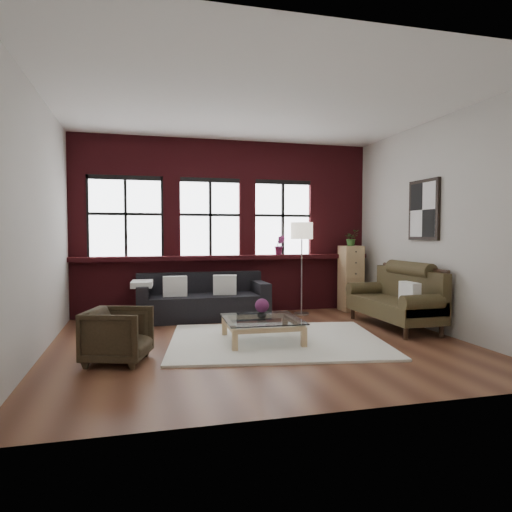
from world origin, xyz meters
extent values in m
plane|color=brown|center=(0.00, 0.00, 0.00)|extent=(5.50, 5.50, 0.00)
plane|color=white|center=(0.00, 0.00, 3.20)|extent=(5.50, 5.50, 0.00)
plane|color=beige|center=(0.00, 2.50, 1.60)|extent=(5.50, 0.00, 5.50)
plane|color=beige|center=(0.00, -2.50, 1.60)|extent=(5.50, 0.00, 5.50)
plane|color=beige|center=(-2.75, 0.00, 1.60)|extent=(0.00, 5.00, 5.00)
plane|color=beige|center=(2.75, 0.00, 1.60)|extent=(0.00, 5.00, 5.00)
cube|color=#56141A|center=(0.00, 2.35, 1.04)|extent=(5.50, 0.30, 0.08)
cube|color=white|center=(0.23, -0.01, 0.02)|extent=(3.19, 2.69, 0.03)
cube|color=white|center=(-1.00, 1.80, 0.60)|extent=(0.40, 0.15, 0.34)
cube|color=white|center=(-0.15, 1.80, 0.60)|extent=(0.42, 0.21, 0.34)
cube|color=white|center=(2.22, -0.12, 0.61)|extent=(0.15, 0.38, 0.34)
imported|color=black|center=(-1.83, -0.51, 0.31)|extent=(0.86, 0.84, 0.63)
imported|color=#B2B2B2|center=(0.03, -0.01, 0.40)|extent=(0.14, 0.14, 0.14)
sphere|color=#682352|center=(0.03, -0.01, 0.51)|extent=(0.19, 0.19, 0.19)
cube|color=tan|center=(2.36, 2.06, 0.62)|extent=(0.38, 0.38, 1.25)
imported|color=#2D5923|center=(2.36, 2.06, 1.40)|extent=(0.32, 0.29, 0.31)
imported|color=#682352|center=(1.01, 2.32, 1.26)|extent=(0.24, 0.22, 0.36)
camera|label=1|loc=(-1.58, -5.93, 1.49)|focal=32.00mm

